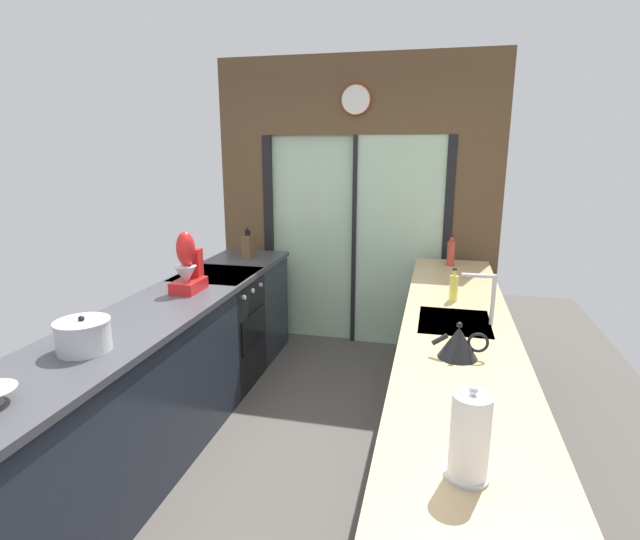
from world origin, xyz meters
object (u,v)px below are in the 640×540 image
Objects in this scene: stand_mixer at (188,268)px; soap_bottle_far at (451,253)px; knife_block at (248,246)px; oven_range at (220,329)px; kettle at (459,342)px; soap_bottle_near at (454,287)px; paper_towel_roll at (470,437)px; stock_pot at (83,336)px.

soap_bottle_far is (1.78, 1.19, -0.05)m from stand_mixer.
oven_range is at bearing -91.65° from knife_block.
kettle is (1.78, -0.73, -0.08)m from stand_mixer.
soap_bottle_far is at bearing 90.04° from kettle.
stand_mixer is at bearing -173.85° from soap_bottle_near.
stand_mixer is 1.61× the size of soap_bottle_far.
paper_towel_roll is at bearing -90.00° from soap_bottle_far.
soap_bottle_far is (1.78, 0.07, 0.01)m from knife_block.
stock_pot is 0.87× the size of paper_towel_roll.
kettle is 0.90m from paper_towel_roll.
oven_range is 0.79m from stand_mixer.
oven_range is 2.84m from paper_towel_roll.
oven_range is 1.90m from soap_bottle_near.
paper_towel_roll is (0.00, -2.82, 0.02)m from soap_bottle_far.
soap_bottle_near is 0.72× the size of paper_towel_roll.
stock_pot is 0.99× the size of kettle.
paper_towel_roll is at bearing -42.50° from stand_mixer.
stand_mixer is at bearing 157.74° from kettle.
kettle is at bearing 89.91° from paper_towel_roll.
knife_block is at bearing 122.87° from paper_towel_roll.
oven_range is at bearing 130.36° from paper_towel_roll.
paper_towel_roll is (1.78, -0.56, 0.06)m from stock_pot.
paper_towel_roll is at bearing -57.13° from knife_block.
paper_towel_roll is (1.78, -2.75, 0.03)m from knife_block.
knife_block is (0.02, 0.64, 0.57)m from oven_range.
stand_mixer reaches higher than soap_bottle_near.
kettle is (1.78, 0.34, -0.00)m from stock_pot.
oven_range is 3.53× the size of soap_bottle_far.
soap_bottle_far is at bearing 33.82° from stand_mixer.
kettle is 0.87× the size of paper_towel_roll.
stand_mixer reaches higher than kettle.
oven_range is 0.85m from knife_block.
soap_bottle_far is (0.00, 1.00, 0.02)m from soap_bottle_near.
paper_towel_roll is (1.78, -1.63, -0.03)m from stand_mixer.
knife_block is at bearing -177.79° from soap_bottle_far.
soap_bottle_near is 1.00m from soap_bottle_far.
oven_range is 3.41× the size of knife_block.
knife_block is 1.03× the size of stock_pot.
stand_mixer is 1.93m from kettle.
stand_mixer is 2.14m from soap_bottle_far.
paper_towel_roll reaches higher than soap_bottle_near.
kettle is at bearing -22.26° from stand_mixer.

